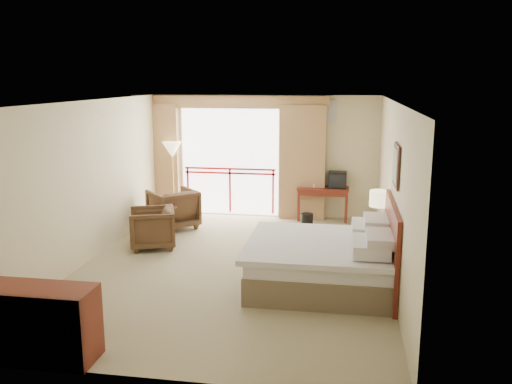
% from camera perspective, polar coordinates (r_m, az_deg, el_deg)
% --- Properties ---
extents(floor, '(7.00, 7.00, 0.00)m').
position_cam_1_polar(floor, '(9.07, -2.32, -7.81)').
color(floor, '#978B66').
rests_on(floor, ground).
extents(ceiling, '(7.00, 7.00, 0.00)m').
position_cam_1_polar(ceiling, '(8.55, -2.47, 9.50)').
color(ceiling, white).
rests_on(ceiling, wall_back).
extents(wall_back, '(5.00, 0.00, 5.00)m').
position_cam_1_polar(wall_back, '(12.11, 0.96, 3.79)').
color(wall_back, beige).
rests_on(wall_back, ground).
extents(wall_front, '(5.00, 0.00, 5.00)m').
position_cam_1_polar(wall_front, '(5.44, -9.91, -6.57)').
color(wall_front, beige).
rests_on(wall_front, ground).
extents(wall_left, '(0.00, 7.00, 7.00)m').
position_cam_1_polar(wall_left, '(9.53, -17.28, 1.04)').
color(wall_left, beige).
rests_on(wall_left, ground).
extents(wall_right, '(0.00, 7.00, 7.00)m').
position_cam_1_polar(wall_right, '(8.57, 14.22, 0.04)').
color(wall_right, beige).
rests_on(wall_right, ground).
extents(balcony_door, '(2.40, 0.00, 2.40)m').
position_cam_1_polar(balcony_door, '(12.25, -2.76, 3.16)').
color(balcony_door, white).
rests_on(balcony_door, wall_back).
extents(balcony_railing, '(2.09, 0.03, 1.02)m').
position_cam_1_polar(balcony_railing, '(12.30, -2.76, 1.36)').
color(balcony_railing, '#A50E14').
rests_on(balcony_railing, wall_back).
extents(curtain_left, '(1.00, 0.26, 2.50)m').
position_cam_1_polar(curtain_left, '(12.57, -10.28, 3.44)').
color(curtain_left, '#976D44').
rests_on(curtain_left, wall_back).
extents(curtain_right, '(1.00, 0.26, 2.50)m').
position_cam_1_polar(curtain_right, '(11.88, 4.92, 3.10)').
color(curtain_right, '#976D44').
rests_on(curtain_right, wall_back).
extents(valance, '(4.40, 0.22, 0.28)m').
position_cam_1_polar(valance, '(12.02, -2.93, 9.46)').
color(valance, '#976D44').
rests_on(valance, wall_back).
extents(hvac_vent, '(0.50, 0.04, 0.50)m').
position_cam_1_polar(hvac_vent, '(11.86, 7.25, 8.38)').
color(hvac_vent, silver).
rests_on(hvac_vent, wall_back).
extents(bed, '(2.13, 2.06, 0.97)m').
position_cam_1_polar(bed, '(8.21, 7.17, -7.24)').
color(bed, brown).
rests_on(bed, floor).
extents(headboard, '(0.06, 2.10, 1.30)m').
position_cam_1_polar(headboard, '(8.16, 14.02, -5.63)').
color(headboard, '#57170F').
rests_on(headboard, wall_right).
extents(framed_art, '(0.04, 0.72, 0.60)m').
position_cam_1_polar(framed_art, '(7.89, 14.54, 2.72)').
color(framed_art, black).
rests_on(framed_art, wall_right).
extents(nightstand, '(0.47, 0.55, 0.65)m').
position_cam_1_polar(nightstand, '(9.34, 12.64, -5.41)').
color(nightstand, '#57170F').
rests_on(nightstand, floor).
extents(table_lamp, '(0.32, 0.32, 0.57)m').
position_cam_1_polar(table_lamp, '(9.20, 12.84, -0.75)').
color(table_lamp, tan).
rests_on(table_lamp, nightstand).
extents(phone, '(0.21, 0.19, 0.08)m').
position_cam_1_polar(phone, '(9.09, 12.48, -3.49)').
color(phone, black).
rests_on(phone, nightstand).
extents(desk, '(1.11, 0.54, 0.73)m').
position_cam_1_polar(desk, '(11.97, 7.08, -0.21)').
color(desk, '#57170F').
rests_on(desk, floor).
extents(tv, '(0.39, 0.31, 0.36)m').
position_cam_1_polar(tv, '(11.85, 8.56, 1.27)').
color(tv, black).
rests_on(tv, desk).
extents(coffee_maker, '(0.15, 0.15, 0.28)m').
position_cam_1_polar(coffee_maker, '(11.89, 5.42, 1.19)').
color(coffee_maker, black).
rests_on(coffee_maker, desk).
extents(cup, '(0.07, 0.07, 0.09)m').
position_cam_1_polar(cup, '(11.85, 6.12, 0.68)').
color(cup, white).
rests_on(cup, desk).
extents(wastebasket, '(0.31, 0.31, 0.32)m').
position_cam_1_polar(wastebasket, '(11.27, 5.37, -3.06)').
color(wastebasket, black).
rests_on(wastebasket, floor).
extents(armchair_far, '(1.25, 1.25, 0.81)m').
position_cam_1_polar(armchair_far, '(11.45, -8.65, -3.73)').
color(armchair_far, '#452D1C').
rests_on(armchair_far, floor).
extents(armchair_near, '(1.02, 1.01, 0.73)m').
position_cam_1_polar(armchair_near, '(10.22, -10.79, -5.73)').
color(armchair_near, '#452D1C').
rests_on(armchair_near, floor).
extents(side_table, '(0.55, 0.55, 0.60)m').
position_cam_1_polar(side_table, '(10.84, -9.73, -2.42)').
color(side_table, black).
rests_on(side_table, floor).
extents(book, '(0.22, 0.27, 0.02)m').
position_cam_1_polar(book, '(10.79, -9.77, -1.43)').
color(book, white).
rests_on(book, side_table).
extents(floor_lamp, '(0.43, 0.43, 1.68)m').
position_cam_1_polar(floor_lamp, '(12.18, -8.82, 4.14)').
color(floor_lamp, tan).
rests_on(floor_lamp, floor).
extents(dresser, '(1.25, 0.53, 0.83)m').
position_cam_1_polar(dresser, '(6.56, -21.87, -12.73)').
color(dresser, '#57170F').
rests_on(dresser, floor).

